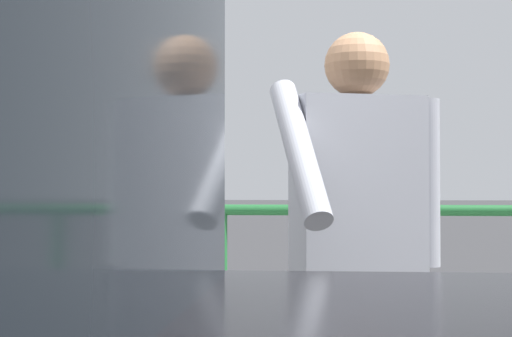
% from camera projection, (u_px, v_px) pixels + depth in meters
% --- Properties ---
extents(parking_meter, '(0.18, 0.19, 1.41)m').
position_uv_depth(parking_meter, '(148.00, 224.00, 2.70)').
color(parking_meter, slate).
rests_on(parking_meter, sidewalk_curb).
extents(pedestrian_at_meter, '(0.60, 0.67, 1.70)m').
position_uv_depth(pedestrian_at_meter, '(358.00, 241.00, 2.84)').
color(pedestrian_at_meter, '#1E233F').
rests_on(pedestrian_at_meter, sidewalk_curb).
extents(background_railing, '(24.06, 0.06, 1.06)m').
position_uv_depth(background_railing, '(222.00, 260.00, 4.58)').
color(background_railing, '#1E602D').
rests_on(background_railing, sidewalk_curb).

